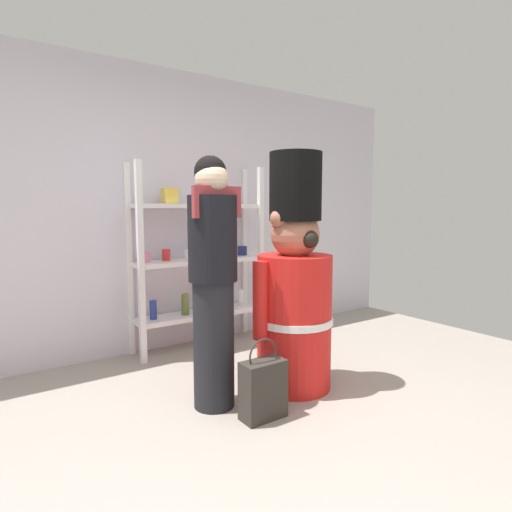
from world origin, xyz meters
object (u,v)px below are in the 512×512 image
object	(u,v)px
merchandise_shelf	(199,257)
teddy_bear_guard	(294,291)
shopping_bag	(263,389)
person_shopper	(213,277)

from	to	relation	value
merchandise_shelf	teddy_bear_guard	world-z (taller)	merchandise_shelf
shopping_bag	merchandise_shelf	bearing A→B (deg)	77.12
merchandise_shelf	shopping_bag	distance (m)	1.70
person_shopper	shopping_bag	distance (m)	0.78
teddy_bear_guard	person_shopper	bearing A→B (deg)	174.69
teddy_bear_guard	person_shopper	distance (m)	0.67
merchandise_shelf	person_shopper	distance (m)	1.31
person_shopper	shopping_bag	bearing A→B (deg)	-62.73
merchandise_shelf	person_shopper	xyz separation A→B (m)	(-0.52, -1.20, 0.01)
merchandise_shelf	teddy_bear_guard	size ratio (longest dim) A/B	1.00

